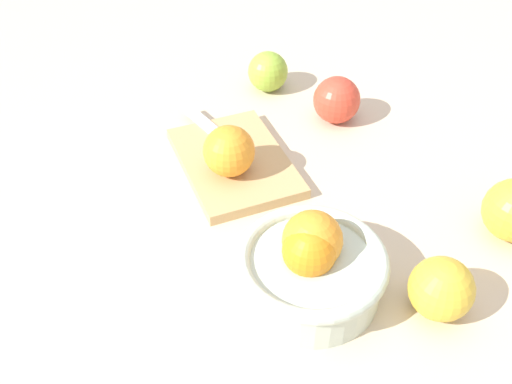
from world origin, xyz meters
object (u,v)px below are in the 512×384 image
(apple_front_right, at_px, (337,100))
(apple_front_right_2, at_px, (268,72))
(apple_front_left, at_px, (441,289))
(cutting_board, at_px, (234,162))
(knife, at_px, (220,134))
(bowl, at_px, (311,265))
(orange_on_board, at_px, (229,151))

(apple_front_right, bearing_deg, apple_front_right_2, 15.57)
(apple_front_left, xyz_separation_m, apple_front_right, (0.36, -0.15, 0.00))
(cutting_board, relative_size, apple_front_right_2, 3.07)
(cutting_board, distance_m, knife, 0.06)
(bowl, bearing_deg, apple_front_right_2, -28.07)
(cutting_board, height_order, orange_on_board, orange_on_board)
(bowl, relative_size, apple_front_right_2, 2.55)
(apple_front_left, height_order, apple_front_right, apple_front_right)
(apple_front_left, bearing_deg, cutting_board, 8.95)
(bowl, distance_m, knife, 0.30)
(cutting_board, xyz_separation_m, apple_front_right, (0.01, -0.20, 0.03))
(bowl, distance_m, orange_on_board, 0.22)
(apple_front_right_2, bearing_deg, knife, 121.73)
(cutting_board, bearing_deg, apple_front_left, -171.05)
(bowl, height_order, orange_on_board, bowl)
(knife, bearing_deg, orange_on_board, 158.79)
(cutting_board, xyz_separation_m, orange_on_board, (-0.02, 0.02, 0.04))
(bowl, xyz_separation_m, knife, (0.30, -0.06, -0.02))
(bowl, height_order, cutting_board, bowl)
(knife, distance_m, apple_front_right, 0.20)
(cutting_board, xyz_separation_m, apple_front_right_2, (0.15, -0.16, 0.03))
(bowl, bearing_deg, orange_on_board, -6.83)
(cutting_board, relative_size, apple_front_right, 2.81)
(orange_on_board, distance_m, apple_front_right, 0.22)
(knife, bearing_deg, cutting_board, 170.97)
(bowl, bearing_deg, cutting_board, -11.17)
(orange_on_board, xyz_separation_m, apple_front_right_2, (0.17, -0.18, -0.02))
(bowl, relative_size, apple_front_right, 2.33)
(orange_on_board, bearing_deg, cutting_board, -43.95)
(bowl, distance_m, apple_front_right_2, 0.44)
(orange_on_board, xyz_separation_m, apple_front_right, (0.04, -0.22, -0.01))
(apple_front_left, bearing_deg, knife, 6.47)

